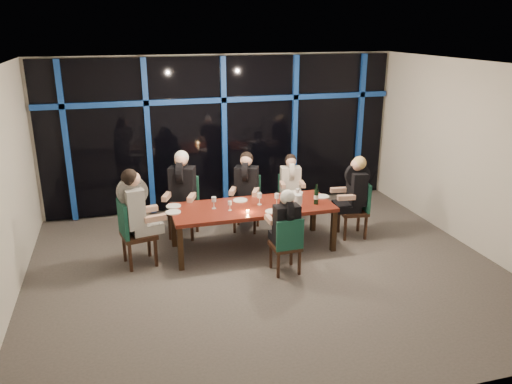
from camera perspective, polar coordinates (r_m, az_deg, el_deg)
The scene contains 29 objects.
room at distance 6.94m, azimuth 1.35°, elevation 6.12°, with size 7.04×7.00×3.02m.
window_wall at distance 9.82m, azimuth -3.65°, elevation 6.98°, with size 6.86×0.43×2.94m.
dining_table at distance 8.06m, azimuth -0.38°, elevation -2.04°, with size 2.60×1.00×0.75m.
chair_far_left at distance 8.76m, azimuth -8.21°, elevation -1.24°, with size 0.63×0.63×1.03m.
chair_far_mid at distance 8.94m, azimuth -1.03°, elevation -0.86°, with size 0.60×0.60×0.97m.
chair_far_right at distance 9.35m, azimuth 3.86°, elevation -0.36°, with size 0.47×0.47×0.88m.
chair_end_left at distance 7.76m, azimuth -13.98°, elevation -4.23°, with size 0.57×0.57×1.05m.
chair_end_right at distance 8.78m, azimuth 11.57°, elevation -1.60°, with size 0.51×0.51×0.98m.
chair_near_mid at distance 7.33m, azimuth 3.58°, elevation -5.83°, with size 0.43×0.43×0.89m.
diner_far_left at distance 8.55m, azimuth -8.48°, elevation 1.14°, with size 0.64×0.71×1.01m.
diner_far_mid at distance 8.74m, azimuth -1.13°, elevation 1.35°, with size 0.62×0.67×0.95m.
diner_far_right at distance 9.17m, azimuth 3.99°, elevation 1.56°, with size 0.47×0.58×0.85m.
diner_end_left at distance 7.64m, azimuth -13.58°, elevation -1.27°, with size 0.70×0.57×1.02m.
diner_end_right at distance 8.63m, azimuth 11.22°, elevation 0.79°, with size 0.64×0.52×0.95m.
diner_near_mid at distance 7.26m, azimuth 3.43°, elevation -3.05°, with size 0.45×0.56×0.87m.
plate_far_left at distance 8.11m, azimuth -9.41°, elevation -1.60°, with size 0.24×0.24×0.01m, color white.
plate_far_mid at distance 8.27m, azimuth -1.81°, elevation -0.94°, with size 0.24×0.24×0.01m, color white.
plate_far_right at distance 8.67m, azimuth 4.61°, elevation -0.06°, with size 0.24×0.24×0.01m, color white.
plate_end_left at distance 7.85m, azimuth -9.46°, elevation -2.29°, with size 0.24×0.24×0.01m, color white.
plate_end_right at distance 8.52m, azimuth 7.57°, elevation -0.51°, with size 0.24×0.24×0.01m, color white.
plate_near_mid at distance 7.78m, azimuth 1.93°, elevation -2.23°, with size 0.24×0.24×0.01m, color white.
wine_bottle at distance 8.13m, azimuth 6.90°, elevation -0.51°, with size 0.08×0.08×0.34m.
water_pitcher at distance 7.95m, azimuth 4.81°, elevation -1.06°, with size 0.13×0.12×0.22m.
tea_light at distance 7.77m, azimuth -0.97°, elevation -2.20°, with size 0.05×0.05×0.03m, color #FFAD4C.
wine_glass_a at distance 7.81m, azimuth -3.01°, elevation -1.33°, with size 0.06×0.06×0.16m.
wine_glass_b at distance 8.04m, azimuth 0.40°, elevation -0.49°, with size 0.08×0.08×0.20m.
wine_glass_c at distance 8.03m, azimuth 2.39°, elevation -0.55°, with size 0.08×0.08×0.19m.
wine_glass_d at distance 7.90m, azimuth -4.85°, elevation -0.93°, with size 0.07×0.07×0.19m.
wine_glass_e at distance 8.38m, azimuth 4.77°, elevation 0.07°, with size 0.06×0.06×0.16m.
Camera 1 is at (-1.99, -6.47, 3.53)m, focal length 35.00 mm.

